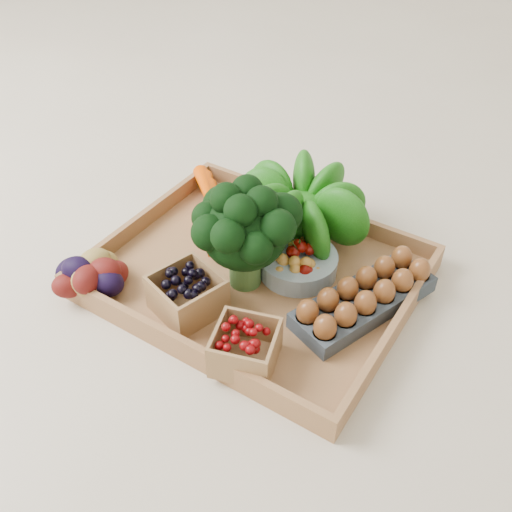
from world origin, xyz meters
The scene contains 10 objects.
ground centered at (0.00, 0.00, 0.00)m, with size 4.00×4.00×0.00m, color beige.
tray centered at (0.00, 0.00, 0.01)m, with size 0.55×0.45×0.01m, color #9B6B41.
carrots centered at (-0.18, 0.10, 0.04)m, with size 0.21×0.15×0.05m, color #F14C00, non-canonical shape.
lettuce centered at (0.01, 0.14, 0.10)m, with size 0.17×0.17×0.17m, color #12460A.
broccoli centered at (-0.01, -0.03, 0.09)m, with size 0.19×0.19×0.15m, color black, non-canonical shape.
cherry_bowl centered at (0.06, 0.05, 0.03)m, with size 0.14×0.14×0.04m, color #8C9EA5.
egg_carton centered at (0.20, 0.03, 0.03)m, with size 0.09×0.27×0.03m, color #363E45.
potatoes centered at (-0.22, -0.18, 0.06)m, with size 0.15×0.15×0.09m, color #480D0B, non-canonical shape.
punnet_blackberry centered at (-0.05, -0.14, 0.05)m, with size 0.10×0.10×0.07m, color black.
punnet_raspberry centered at (0.09, -0.18, 0.05)m, with size 0.10×0.10×0.07m, color #660407.
Camera 1 is at (0.42, -0.65, 0.72)m, focal length 40.00 mm.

